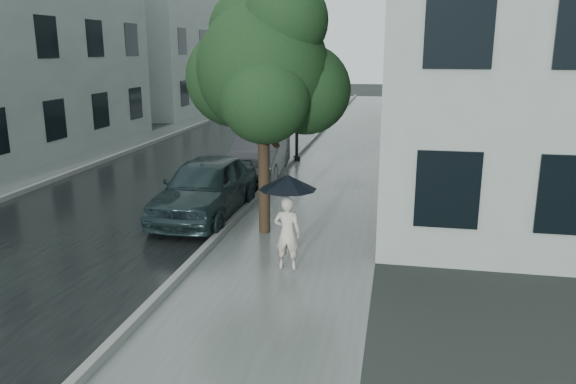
% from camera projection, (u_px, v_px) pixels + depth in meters
% --- Properties ---
extents(ground, '(120.00, 120.00, 0.00)m').
position_uv_depth(ground, '(261.00, 285.00, 10.27)').
color(ground, black).
rests_on(ground, ground).
extents(sidewalk, '(3.50, 60.00, 0.01)m').
position_uv_depth(sidewalk, '(342.00, 161.00, 21.62)').
color(sidewalk, slate).
rests_on(sidewalk, ground).
extents(kerb_near, '(0.15, 60.00, 0.15)m').
position_uv_depth(kerb_near, '(295.00, 157.00, 21.95)').
color(kerb_near, slate).
rests_on(kerb_near, ground).
extents(asphalt_road, '(6.85, 60.00, 0.00)m').
position_uv_depth(asphalt_road, '(210.00, 156.00, 22.62)').
color(asphalt_road, black).
rests_on(asphalt_road, ground).
extents(kerb_far, '(0.15, 60.00, 0.15)m').
position_uv_depth(kerb_far, '(130.00, 151.00, 23.26)').
color(kerb_far, slate).
rests_on(kerb_far, ground).
extents(sidewalk_far, '(1.70, 60.00, 0.01)m').
position_uv_depth(sidewalk_far, '(109.00, 152.00, 23.45)').
color(sidewalk_far, '#4C5451').
rests_on(sidewalk_far, ground).
extents(building_near, '(7.02, 36.00, 9.00)m').
position_uv_depth(building_near, '(470.00, 42.00, 26.65)').
color(building_near, '#8D9A93').
rests_on(building_near, ground).
extents(building_far_b, '(7.02, 18.00, 8.00)m').
position_uv_depth(building_far_b, '(174.00, 51.00, 40.36)').
color(building_far_b, '#8D9A93').
rests_on(building_far_b, ground).
extents(pedestrian, '(0.53, 0.35, 1.45)m').
position_uv_depth(pedestrian, '(287.00, 233.00, 10.87)').
color(pedestrian, '#BDB5A6').
rests_on(pedestrian, sidewalk).
extents(umbrella, '(1.14, 1.14, 1.01)m').
position_uv_depth(umbrella, '(288.00, 182.00, 10.59)').
color(umbrella, black).
rests_on(umbrella, ground).
extents(street_tree, '(3.83, 3.48, 5.67)m').
position_uv_depth(street_tree, '(264.00, 67.00, 12.40)').
color(street_tree, '#332619').
rests_on(street_tree, ground).
extents(lamp_post, '(0.84, 0.41, 4.62)m').
position_uv_depth(lamp_post, '(293.00, 91.00, 20.96)').
color(lamp_post, black).
rests_on(lamp_post, ground).
extents(car_near, '(1.87, 4.51, 1.53)m').
position_uv_depth(car_near, '(206.00, 187.00, 14.32)').
color(car_near, '#19292C').
rests_on(car_near, ground).
extents(car_far, '(1.84, 4.55, 1.47)m').
position_uv_depth(car_far, '(259.00, 155.00, 18.69)').
color(car_far, '#232528').
rests_on(car_far, ground).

